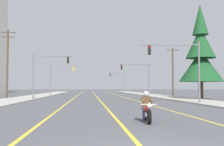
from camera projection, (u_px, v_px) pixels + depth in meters
name	position (u px, v px, depth m)	size (l,w,h in m)	color
lane_stripe_center	(96.00, 96.00, 51.78)	(0.16, 100.00, 0.01)	yellow
lane_stripe_left	(76.00, 96.00, 51.48)	(0.16, 100.00, 0.01)	yellow
lane_stripe_right	(120.00, 96.00, 52.14)	(0.16, 100.00, 0.01)	yellow
sidewalk_kerb_right	(162.00, 97.00, 47.72)	(4.40, 110.00, 0.14)	#ADA89E
sidewalk_kerb_left	(32.00, 97.00, 45.93)	(4.40, 110.00, 0.14)	#ADA89E
motorcycle_with_rider	(147.00, 110.00, 13.35)	(0.70, 2.19, 1.46)	black
traffic_signal_near_right	(182.00, 62.00, 27.98)	(5.87, 0.50, 6.20)	slate
traffic_signal_near_left	(45.00, 69.00, 37.92)	(5.46, 0.38, 6.20)	slate
traffic_signal_mid_right	(139.00, 73.00, 51.88)	(6.03, 0.37, 6.20)	slate
traffic_signal_mid_left	(58.00, 75.00, 56.15)	(5.34, 0.42, 6.20)	slate
traffic_signal_far_right	(120.00, 79.00, 82.81)	(5.11, 0.48, 6.20)	slate
utility_pole_left_near	(8.00, 62.00, 40.72)	(2.10, 0.26, 9.95)	#4C3828
utility_pole_right_far	(173.00, 71.00, 50.56)	(2.06, 0.26, 8.69)	#4C3828
conifer_tree_right_verge_near	(201.00, 55.00, 38.05)	(5.86, 5.86, 12.89)	#4C3828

